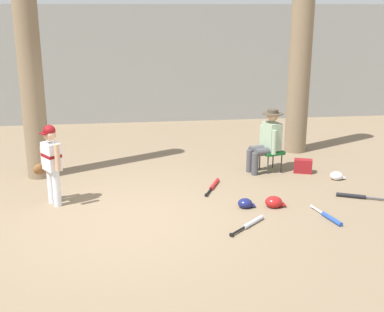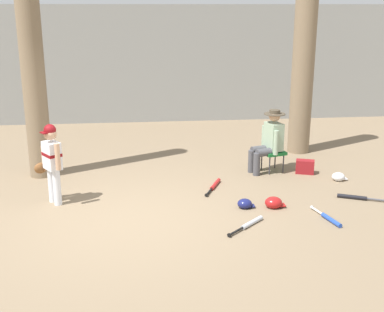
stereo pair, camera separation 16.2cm
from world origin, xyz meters
name	(u,v)px [view 2 (the right image)]	position (x,y,z in m)	size (l,w,h in m)	color
ground_plane	(126,220)	(0.00, 0.00, 0.00)	(60.00, 60.00, 0.00)	#7F6B51
concrete_back_wall	(129,64)	(0.00, 6.75, 1.55)	(18.00, 0.36, 3.09)	gray
tree_near_player	(31,46)	(-1.61, 2.24, 2.39)	(0.56, 0.56, 5.31)	#7F6B51
tree_behind_spectator	(303,72)	(3.67, 3.30, 1.73)	(0.77, 0.77, 4.24)	#7F6B51
young_ballplayer	(51,159)	(-1.16, 0.79, 0.74)	(0.51, 0.51, 1.31)	white
folding_stool	(273,153)	(2.75, 2.02, 0.36)	(0.49, 0.49, 0.41)	#196B2D
seated_spectator	(269,139)	(2.66, 1.99, 0.64)	(0.68, 0.53, 1.20)	#47474C
handbag_beside_stool	(305,167)	(3.33, 1.82, 0.13)	(0.34, 0.18, 0.26)	maroon
bat_blue_youth	(329,219)	(2.99, -0.35, 0.03)	(0.24, 0.74, 0.07)	#2347AD
bat_aluminum_silver	(250,224)	(1.78, -0.42, 0.03)	(0.63, 0.60, 0.07)	#B7BCC6
bat_red_barrel	(214,185)	(1.51, 1.25, 0.03)	(0.39, 0.77, 0.07)	red
bat_black_composite	(356,197)	(3.75, 0.43, 0.03)	(0.74, 0.39, 0.07)	black
batting_helmet_navy	(245,204)	(1.85, 0.26, 0.07)	(0.27, 0.21, 0.16)	navy
batting_helmet_white	(338,177)	(3.82, 1.36, 0.07)	(0.28, 0.21, 0.16)	silver
batting_helmet_red	(274,203)	(2.31, 0.23, 0.08)	(0.32, 0.25, 0.19)	#A81919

